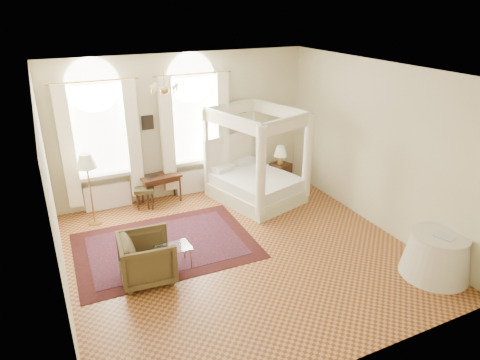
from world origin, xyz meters
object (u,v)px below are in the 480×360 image
Objects in this scene: armchair at (147,258)px; canopy_bed at (256,180)px; nightstand at (280,175)px; floor_lamp at (87,165)px; writing_desk at (160,179)px; coffee_table at (173,249)px; side_table at (437,255)px; stool at (145,191)px.

canopy_bed is at bearing -51.85° from armchair.
floor_lamp is at bearing 179.62° from nightstand.
writing_desk is (-2.91, 0.42, 0.26)m from nightstand.
coffee_table is at bearing -146.93° from nightstand.
floor_lamp is at bearing -166.01° from writing_desk.
nightstand is at bearing 33.07° from coffee_table.
canopy_bed is at bearing 109.12° from side_table.
canopy_bed is 4.46× the size of stool.
armchair is 0.58× the size of floor_lamp.
coffee_table is at bearing -92.76° from stool.
armchair reaches higher than side_table.
stool is at bearing 87.24° from coffee_table.
armchair is 2.63m from floor_lamp.
nightstand is 0.67× the size of writing_desk.
writing_desk is 2.72m from coffee_table.
floor_lamp is (-4.47, 0.03, 1.00)m from nightstand.
canopy_bed reaches higher than stool.
side_table is (3.43, -4.75, -0.19)m from writing_desk.
armchair is (-1.01, -2.79, -0.17)m from writing_desk.
coffee_table is at bearing -101.21° from writing_desk.
nightstand is at bearing -8.18° from writing_desk.
nightstand is 0.71× the size of armchair.
writing_desk is at bearing 125.84° from side_table.
writing_desk is 0.83× the size of side_table.
side_table is (0.52, -4.33, 0.07)m from nightstand.
side_table reaches higher than stool.
floor_lamp reaches higher than stool.
canopy_bed is at bearing 36.20° from coffee_table.
writing_desk is 5.86m from side_table.
coffee_table is (-0.53, -2.66, -0.21)m from writing_desk.
nightstand is at bearing -54.10° from armchair.
nightstand is 4.59m from floor_lamp.
floor_lamp is (-0.55, 2.40, 0.91)m from armchair.
canopy_bed is 3.20m from coffee_table.
canopy_bed is 1.51× the size of floor_lamp.
armchair is at bearing -148.84° from nightstand.
armchair is (-3.06, -2.02, -0.08)m from canopy_bed.
stool is at bearing 164.35° from canopy_bed.
floor_lamp is (-3.61, 0.38, 0.83)m from canopy_bed.
armchair is at bearing 156.24° from side_table.
stool is 0.59× the size of armchair.
floor_lamp reaches higher than writing_desk.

